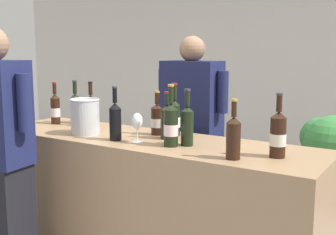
# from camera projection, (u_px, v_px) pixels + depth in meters

# --- Properties ---
(wall_back) EXTENTS (8.00, 0.10, 2.80)m
(wall_back) POSITION_uv_depth(u_px,v_px,m) (278.00, 66.00, 4.83)
(wall_back) COLOR beige
(wall_back) RESTS_ON ground_plane
(counter) EXTENTS (2.29, 0.63, 1.02)m
(counter) POSITION_uv_depth(u_px,v_px,m) (146.00, 214.00, 2.81)
(counter) COLOR #9E7A56
(counter) RESTS_ON ground_plane
(wine_bottle_0) EXTENTS (0.08, 0.08, 0.29)m
(wine_bottle_0) POSITION_uv_depth(u_px,v_px,m) (157.00, 119.00, 2.83)
(wine_bottle_0) COLOR black
(wine_bottle_0) RESTS_ON counter
(wine_bottle_1) EXTENTS (0.07, 0.07, 0.34)m
(wine_bottle_1) POSITION_uv_depth(u_px,v_px,m) (187.00, 124.00, 2.50)
(wine_bottle_1) COLOR black
(wine_bottle_1) RESTS_ON counter
(wine_bottle_2) EXTENTS (0.07, 0.07, 0.32)m
(wine_bottle_2) POSITION_uv_depth(u_px,v_px,m) (55.00, 109.00, 3.25)
(wine_bottle_2) COLOR black
(wine_bottle_2) RESTS_ON counter
(wine_bottle_3) EXTENTS (0.08, 0.08, 0.33)m
(wine_bottle_3) POSITION_uv_depth(u_px,v_px,m) (75.00, 108.00, 3.27)
(wine_bottle_3) COLOR black
(wine_bottle_3) RESTS_ON counter
(wine_bottle_4) EXTENTS (0.08, 0.08, 0.35)m
(wine_bottle_4) POSITION_uv_depth(u_px,v_px,m) (174.00, 117.00, 2.80)
(wine_bottle_4) COLOR black
(wine_bottle_4) RESTS_ON counter
(wine_bottle_5) EXTENTS (0.08, 0.08, 0.31)m
(wine_bottle_5) POSITION_uv_depth(u_px,v_px,m) (233.00, 136.00, 2.19)
(wine_bottle_5) COLOR black
(wine_bottle_5) RESTS_ON counter
(wine_bottle_6) EXTENTS (0.08, 0.08, 0.34)m
(wine_bottle_6) POSITION_uv_depth(u_px,v_px,m) (115.00, 120.00, 2.65)
(wine_bottle_6) COLOR black
(wine_bottle_6) RESTS_ON counter
(wine_bottle_7) EXTENTS (0.08, 0.08, 0.30)m
(wine_bottle_7) POSITION_uv_depth(u_px,v_px,m) (167.00, 120.00, 2.70)
(wine_bottle_7) COLOR black
(wine_bottle_7) RESTS_ON counter
(wine_bottle_8) EXTENTS (0.08, 0.08, 0.33)m
(wine_bottle_8) POSITION_uv_depth(u_px,v_px,m) (91.00, 111.00, 3.13)
(wine_bottle_8) COLOR black
(wine_bottle_8) RESTS_ON counter
(wine_bottle_9) EXTENTS (0.09, 0.09, 0.34)m
(wine_bottle_9) POSITION_uv_depth(u_px,v_px,m) (278.00, 134.00, 2.23)
(wine_bottle_9) COLOR black
(wine_bottle_9) RESTS_ON counter
(wine_bottle_10) EXTENTS (0.09, 0.09, 0.37)m
(wine_bottle_10) POSITION_uv_depth(u_px,v_px,m) (171.00, 124.00, 2.48)
(wine_bottle_10) COLOR black
(wine_bottle_10) RESTS_ON counter
(wine_glass) EXTENTS (0.07, 0.07, 0.18)m
(wine_glass) POSITION_uv_depth(u_px,v_px,m) (137.00, 123.00, 2.58)
(wine_glass) COLOR silver
(wine_glass) RESTS_ON counter
(ice_bucket) EXTENTS (0.20, 0.20, 0.24)m
(ice_bucket) POSITION_uv_depth(u_px,v_px,m) (85.00, 116.00, 2.84)
(ice_bucket) COLOR silver
(ice_bucket) RESTS_ON counter
(person_server) EXTENTS (0.59, 0.25, 1.68)m
(person_server) POSITION_uv_depth(u_px,v_px,m) (191.00, 151.00, 3.23)
(person_server) COLOR black
(person_server) RESTS_ON ground_plane
(potted_shrub) EXTENTS (0.51, 0.52, 1.13)m
(potted_shrub) POSITION_uv_depth(u_px,v_px,m) (329.00, 161.00, 3.07)
(potted_shrub) COLOR brown
(potted_shrub) RESTS_ON ground_plane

